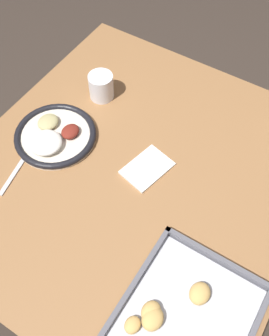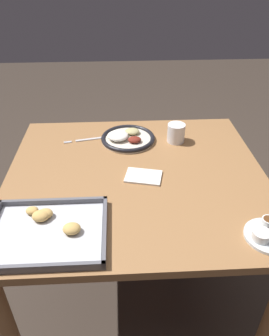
% 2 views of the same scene
% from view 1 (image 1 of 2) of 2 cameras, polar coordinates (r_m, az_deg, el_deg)
% --- Properties ---
extents(ground_plane, '(8.00, 8.00, 0.00)m').
position_cam_1_polar(ground_plane, '(1.77, 0.11, -13.66)').
color(ground_plane, '#382D26').
extents(dining_table, '(1.01, 0.93, 0.73)m').
position_cam_1_polar(dining_table, '(1.20, 0.16, -3.50)').
color(dining_table, olive).
rests_on(dining_table, ground_plane).
extents(dinner_plate, '(0.25, 0.25, 0.05)m').
position_cam_1_polar(dinner_plate, '(1.20, -11.54, 4.62)').
color(dinner_plate, beige).
rests_on(dinner_plate, dining_table).
extents(fork, '(0.22, 0.06, 0.00)m').
position_cam_1_polar(fork, '(1.15, -17.18, -0.98)').
color(fork, silver).
rests_on(fork, dining_table).
extents(baking_tray, '(0.37, 0.29, 0.04)m').
position_cam_1_polar(baking_tray, '(0.95, 6.50, -21.31)').
color(baking_tray, '#595960').
rests_on(baking_tray, dining_table).
extents(drinking_cup, '(0.08, 0.08, 0.08)m').
position_cam_1_polar(drinking_cup, '(1.27, -4.85, 11.73)').
color(drinking_cup, white).
rests_on(drinking_cup, dining_table).
extents(napkin, '(0.15, 0.12, 0.01)m').
position_cam_1_polar(napkin, '(1.11, 1.85, -0.03)').
color(napkin, white).
rests_on(napkin, dining_table).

